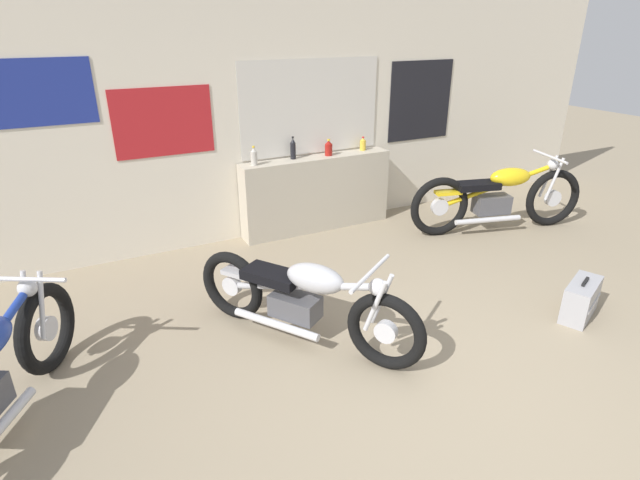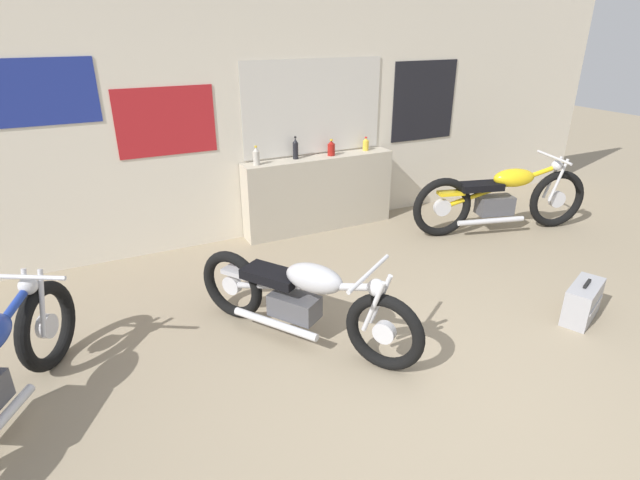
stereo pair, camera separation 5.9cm
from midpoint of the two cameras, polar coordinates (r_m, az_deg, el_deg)
ground_plane at (r=3.73m, az=16.29°, el=-17.29°), size 24.00×24.00×0.00m
wall_back at (r=5.88m, az=-5.74°, el=13.94°), size 10.00×0.07×2.80m
sill_counter at (r=6.14m, az=-0.65°, el=5.34°), size 1.90×0.28×0.91m
bottle_leftmost at (r=5.68m, az=-7.86°, el=9.41°), size 0.07×0.07×0.22m
bottle_left_center at (r=5.90m, az=-3.40°, el=10.34°), size 0.06×0.06×0.26m
bottle_center at (r=6.06m, az=0.70°, el=10.44°), size 0.09×0.09×0.19m
bottle_right_center at (r=6.35m, az=4.65°, el=10.86°), size 0.08×0.08×0.17m
motorcycle_silver at (r=3.96m, az=-2.47°, el=-6.68°), size 1.20×1.75×0.77m
motorcycle_yellow at (r=6.44m, az=19.44°, el=4.68°), size 2.20×0.81×0.92m
hard_case_silver at (r=4.93m, az=27.36°, el=-6.06°), size 0.53×0.39×0.35m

